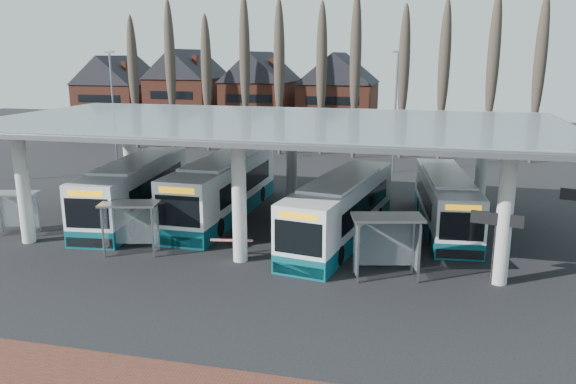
% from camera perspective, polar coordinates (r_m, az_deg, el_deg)
% --- Properties ---
extents(ground, '(140.00, 140.00, 0.00)m').
position_cam_1_polar(ground, '(25.69, -6.63, -8.83)').
color(ground, black).
rests_on(ground, ground).
extents(station_canopy, '(32.00, 16.00, 6.34)m').
position_cam_1_polar(station_canopy, '(31.63, -1.90, 6.20)').
color(station_canopy, silver).
rests_on(station_canopy, ground).
extents(poplar_row, '(45.10, 1.10, 14.50)m').
position_cam_1_polar(poplar_row, '(55.86, 5.11, 12.59)').
color(poplar_row, '#473D33').
rests_on(poplar_row, ground).
extents(townhouse_row, '(36.80, 10.30, 12.25)m').
position_cam_1_polar(townhouse_row, '(70.59, -6.50, 10.47)').
color(townhouse_row, brown).
rests_on(townhouse_row, ground).
extents(lamp_post_a, '(0.80, 0.16, 10.17)m').
position_cam_1_polar(lamp_post_a, '(51.69, -17.32, 8.12)').
color(lamp_post_a, slate).
rests_on(lamp_post_a, ground).
extents(lamp_post_b, '(0.80, 0.16, 10.17)m').
position_cam_1_polar(lamp_post_b, '(48.48, 10.85, 8.16)').
color(lamp_post_b, slate).
rests_on(lamp_post_b, ground).
extents(bus_0, '(4.13, 12.88, 3.52)m').
position_cam_1_polar(bus_0, '(36.17, -15.24, 0.19)').
color(bus_0, white).
rests_on(bus_0, ground).
extents(bus_1, '(2.99, 13.21, 3.66)m').
position_cam_1_polar(bus_1, '(35.37, -6.54, 0.40)').
color(bus_1, white).
rests_on(bus_1, ground).
extents(bus_2, '(4.65, 12.59, 3.43)m').
position_cam_1_polar(bus_2, '(30.72, 5.42, -1.83)').
color(bus_2, white).
rests_on(bus_2, ground).
extents(bus_3, '(3.63, 11.59, 3.17)m').
position_cam_1_polar(bus_3, '(33.99, 15.67, -0.98)').
color(bus_3, white).
rests_on(bus_3, ground).
extents(shelter_0, '(2.82, 1.85, 2.40)m').
position_cam_1_polar(shelter_0, '(34.93, -25.98, -1.05)').
color(shelter_0, gray).
rests_on(shelter_0, ground).
extents(shelter_1, '(3.13, 2.05, 2.67)m').
position_cam_1_polar(shelter_1, '(29.37, -15.68, -2.36)').
color(shelter_1, gray).
rests_on(shelter_1, ground).
extents(shelter_2, '(3.40, 2.26, 2.90)m').
position_cam_1_polar(shelter_2, '(25.56, 9.95, -4.04)').
color(shelter_2, gray).
rests_on(shelter_2, ground).
extents(info_sign_0, '(2.16, 0.58, 3.25)m').
position_cam_1_polar(info_sign_0, '(25.79, 20.42, -3.12)').
color(info_sign_0, black).
rests_on(info_sign_0, ground).
extents(barrier, '(2.10, 0.76, 1.06)m').
position_cam_1_polar(barrier, '(28.12, -5.66, -5.00)').
color(barrier, black).
rests_on(barrier, ground).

